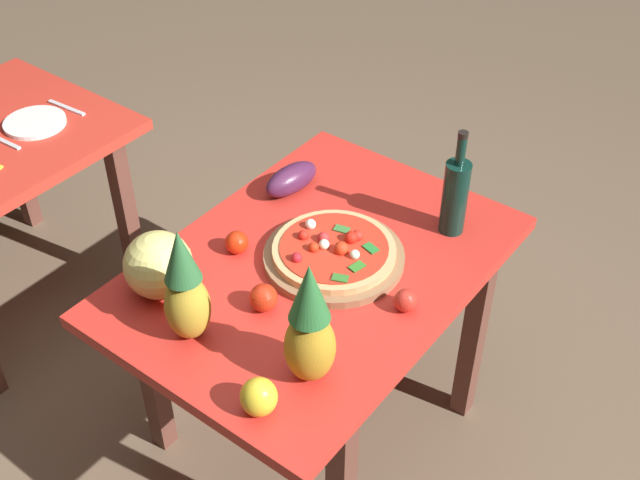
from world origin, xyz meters
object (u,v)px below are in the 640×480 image
object	(u,v)px
wine_bottle	(455,195)
tomato_near_board	(237,242)
fork_utensil	(2,141)
pineapple_right	(310,329)
tomato_at_corner	(406,300)
eggplant	(291,179)
knife_utensil	(66,108)
pizza_board	(334,257)
tomato_beside_pepper	(263,297)
melon	(158,265)
bell_pepper	(259,397)
pineapple_left	(185,291)
dinner_plate	(35,123)
pizza	(334,249)
display_table	(315,288)

from	to	relation	value
wine_bottle	tomato_near_board	xyz separation A→B (m)	(-0.46, 0.44, -0.09)
wine_bottle	fork_utensil	xyz separation A→B (m)	(-0.52, 1.48, -0.12)
pineapple_right	tomato_at_corner	bearing A→B (deg)	-10.40
eggplant	knife_utensil	distance (m)	0.99
pizza_board	eggplant	size ratio (longest dim) A/B	2.03
eggplant	tomato_beside_pepper	xyz separation A→B (m)	(-0.46, -0.27, -0.01)
eggplant	tomato_near_board	size ratio (longest dim) A/B	2.94
melon	bell_pepper	xyz separation A→B (m)	(-0.15, -0.48, -0.05)
pineapple_left	dinner_plate	size ratio (longest dim) A/B	1.56
pizza	eggplant	bearing A→B (deg)	58.29
bell_pepper	tomato_near_board	distance (m)	0.58
pineapple_right	fork_utensil	bearing A→B (deg)	82.93
tomato_at_corner	tomato_beside_pepper	size ratio (longest dim) A/B	0.84
pizza	dinner_plate	bearing A→B (deg)	92.40
fork_utensil	eggplant	bearing A→B (deg)	-71.62
melon	tomato_beside_pepper	world-z (taller)	melon
pineapple_right	dinner_plate	size ratio (longest dim) A/B	1.63
wine_bottle	pineapple_right	xyz separation A→B (m)	(-0.71, -0.01, 0.03)
pizza_board	tomato_at_corner	xyz separation A→B (m)	(-0.04, -0.27, 0.02)
pizza_board	fork_utensil	xyz separation A→B (m)	(-0.19, 1.29, -0.01)
display_table	tomato_near_board	bearing A→B (deg)	113.60
pizza_board	wine_bottle	xyz separation A→B (m)	(0.33, -0.20, 0.12)
melon	tomato_near_board	size ratio (longest dim) A/B	2.76
bell_pepper	pizza	bearing A→B (deg)	18.47
melon	fork_utensil	world-z (taller)	melon
bell_pepper	tomato_beside_pepper	world-z (taller)	bell_pepper
tomato_at_corner	dinner_plate	xyz separation A→B (m)	(-0.01, 1.56, -0.02)
bell_pepper	wine_bottle	bearing A→B (deg)	-1.17
pizza_board	tomato_at_corner	size ratio (longest dim) A/B	6.31
wine_bottle	bell_pepper	xyz separation A→B (m)	(-0.86, 0.02, -0.08)
pizza_board	tomato_near_board	bearing A→B (deg)	119.32
tomato_near_board	knife_utensil	distance (m)	1.07
tomato_at_corner	knife_utensil	distance (m)	1.56
pizza_board	knife_utensil	size ratio (longest dim) A/B	2.25
wine_bottle	bell_pepper	distance (m)	0.87
display_table	pizza_board	distance (m)	0.12
tomato_at_corner	fork_utensil	bearing A→B (deg)	95.54
pizza_board	pineapple_right	distance (m)	0.46
tomato_beside_pepper	tomato_at_corner	bearing A→B (deg)	-53.26
dinner_plate	fork_utensil	size ratio (longest dim) A/B	1.22
melon	pizza	bearing A→B (deg)	-37.60
pineapple_left	tomato_at_corner	world-z (taller)	pineapple_left
bell_pepper	tomato_beside_pepper	distance (m)	0.34
wine_bottle	fork_utensil	distance (m)	1.58
pizza	dinner_plate	xyz separation A→B (m)	(-0.05, 1.29, -0.03)
pizza_board	bell_pepper	world-z (taller)	bell_pepper
wine_bottle	eggplant	bearing A→B (deg)	105.14
pineapple_left	pineapple_right	distance (m)	0.34
pizza	tomato_near_board	bearing A→B (deg)	119.47
display_table	bell_pepper	size ratio (longest dim) A/B	11.74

